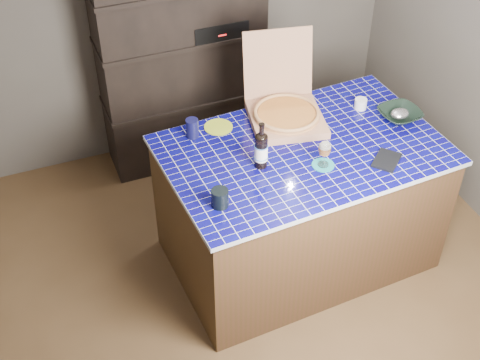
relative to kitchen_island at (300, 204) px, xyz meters
name	(u,v)px	position (x,y,z in m)	size (l,w,h in m)	color
room	(264,131)	(-0.34, -0.16, 0.79)	(3.50, 3.50, 3.50)	brown
shelving_unit	(182,54)	(-0.33, 1.36, 0.44)	(1.20, 0.41, 1.80)	black
kitchen_island	(300,204)	(0.00, 0.00, 0.00)	(1.73, 1.16, 0.92)	#422819
pizza_box	(285,111)	(0.02, 0.31, 0.53)	(0.54, 0.62, 0.49)	#A06E52
mead_bottle	(261,150)	(-0.31, -0.06, 0.57)	(0.08, 0.08, 0.30)	black
teal_trivet	(323,165)	(0.03, -0.19, 0.46)	(0.13, 0.13, 0.01)	#187D7E
wine_glass	(325,149)	(0.03, -0.19, 0.58)	(0.07, 0.07, 0.17)	white
tumbler	(220,198)	(-0.64, -0.29, 0.51)	(0.09, 0.09, 0.11)	black
dvd_case	(387,160)	(0.40, -0.29, 0.46)	(0.13, 0.19, 0.01)	black
bowl	(400,115)	(0.69, 0.05, 0.49)	(0.26, 0.26, 0.06)	black
foil_contents	(400,114)	(0.69, 0.05, 0.50)	(0.12, 0.10, 0.06)	silver
white_jar	(361,104)	(0.52, 0.25, 0.49)	(0.08, 0.08, 0.07)	silver
navy_cup	(192,128)	(-0.58, 0.36, 0.52)	(0.08, 0.08, 0.12)	black
green_trivet	(218,127)	(-0.40, 0.39, 0.46)	(0.18, 0.18, 0.01)	#A3B627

